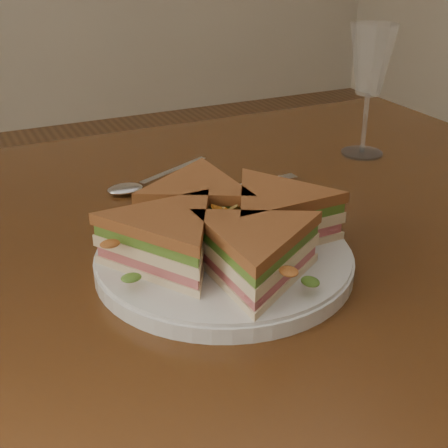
% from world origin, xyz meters
% --- Properties ---
extents(table, '(1.20, 0.80, 0.75)m').
position_xyz_m(table, '(0.00, 0.00, 0.65)').
color(table, '#351C0C').
rests_on(table, ground).
extents(plate, '(0.27, 0.27, 0.02)m').
position_xyz_m(plate, '(0.01, -0.09, 0.76)').
color(plate, silver).
rests_on(plate, table).
extents(sandwich_wedges, '(0.27, 0.27, 0.06)m').
position_xyz_m(sandwich_wedges, '(0.01, -0.09, 0.80)').
color(sandwich_wedges, beige).
rests_on(sandwich_wedges, plate).
extents(crisps_mound, '(0.09, 0.09, 0.05)m').
position_xyz_m(crisps_mound, '(0.01, -0.09, 0.79)').
color(crisps_mound, '#BA6517').
rests_on(crisps_mound, plate).
extents(spoon, '(0.17, 0.09, 0.01)m').
position_xyz_m(spoon, '(0.00, 0.15, 0.75)').
color(spoon, silver).
rests_on(spoon, table).
extents(knife, '(0.22, 0.03, 0.00)m').
position_xyz_m(knife, '(0.10, 0.08, 0.75)').
color(knife, silver).
rests_on(knife, table).
extents(wine_glass, '(0.07, 0.07, 0.19)m').
position_xyz_m(wine_glass, '(0.36, 0.13, 0.89)').
color(wine_glass, white).
rests_on(wine_glass, table).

